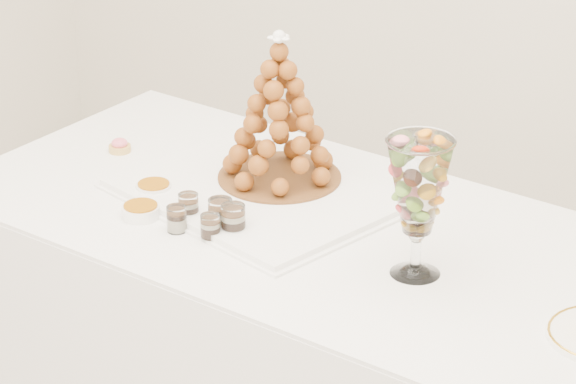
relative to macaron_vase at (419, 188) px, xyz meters
The scene contains 11 objects.
lace_tray 0.56m from the macaron_vase, 166.49° to the left, with size 0.63×0.48×0.02m, color white.
macaron_vase is the anchor object (origin of this frame).
pink_tart 1.00m from the macaron_vase, behind, with size 0.06×0.06×0.04m.
verrine_a 0.60m from the macaron_vase, behind, with size 0.05×0.05×0.07m, color white.
verrine_b 0.51m from the macaron_vase, behind, with size 0.06×0.06×0.08m, color white.
verrine_c 0.48m from the macaron_vase, behind, with size 0.06×0.06×0.08m, color white.
verrine_d 0.60m from the macaron_vase, 167.40° to the right, with size 0.05×0.05×0.06m, color white.
verrine_e 0.52m from the macaron_vase, 165.96° to the right, with size 0.05×0.05×0.06m, color white.
ramekin_back 0.76m from the macaron_vase, behind, with size 0.09×0.09×0.03m, color white.
ramekin_front 0.72m from the macaron_vase, behind, with size 0.09×0.09×0.03m, color white.
croquembouche 0.54m from the macaron_vase, 156.94° to the left, with size 0.32×0.32×0.38m.
Camera 1 is at (1.48, -2.04, 2.27)m, focal length 85.00 mm.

